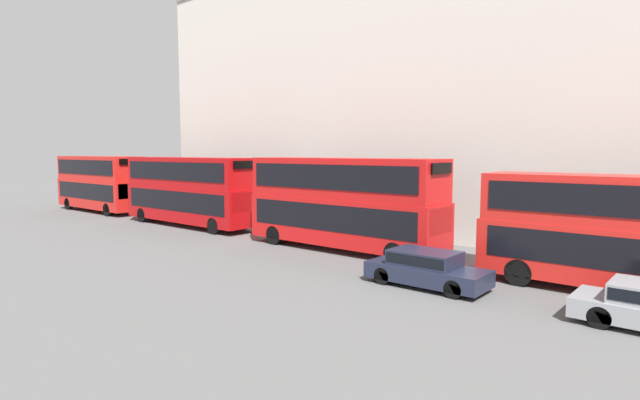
{
  "coord_description": "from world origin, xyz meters",
  "views": [
    {
      "loc": [
        -17.95,
        4.24,
        4.91
      ],
      "look_at": [
        0.48,
        19.77,
        2.57
      ],
      "focal_mm": 28.0,
      "sensor_mm": 36.0,
      "label": 1
    }
  ],
  "objects_px": {
    "bus_second_in_queue": "(343,200)",
    "bus_third_in_queue": "(190,188)",
    "bus_trailing": "(100,181)",
    "car_hatchback": "(426,267)"
  },
  "relations": [
    {
      "from": "bus_third_in_queue",
      "to": "bus_trailing",
      "type": "height_order",
      "value": "bus_trailing"
    },
    {
      "from": "bus_second_in_queue",
      "to": "bus_third_in_queue",
      "type": "height_order",
      "value": "bus_second_in_queue"
    },
    {
      "from": "bus_third_in_queue",
      "to": "bus_trailing",
      "type": "bearing_deg",
      "value": 90.0
    },
    {
      "from": "bus_second_in_queue",
      "to": "bus_third_in_queue",
      "type": "bearing_deg",
      "value": 90.0
    },
    {
      "from": "bus_trailing",
      "to": "bus_third_in_queue",
      "type": "bearing_deg",
      "value": -90.0
    },
    {
      "from": "bus_second_in_queue",
      "to": "bus_third_in_queue",
      "type": "distance_m",
      "value": 12.79
    },
    {
      "from": "car_hatchback",
      "to": "bus_third_in_queue",
      "type": "bearing_deg",
      "value": 79.97
    },
    {
      "from": "bus_third_in_queue",
      "to": "car_hatchback",
      "type": "distance_m",
      "value": 19.6
    },
    {
      "from": "bus_third_in_queue",
      "to": "car_hatchback",
      "type": "height_order",
      "value": "bus_third_in_queue"
    },
    {
      "from": "bus_trailing",
      "to": "car_hatchback",
      "type": "xyz_separation_m",
      "value": [
        -3.4,
        -31.55,
        -1.79
      ]
    }
  ]
}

